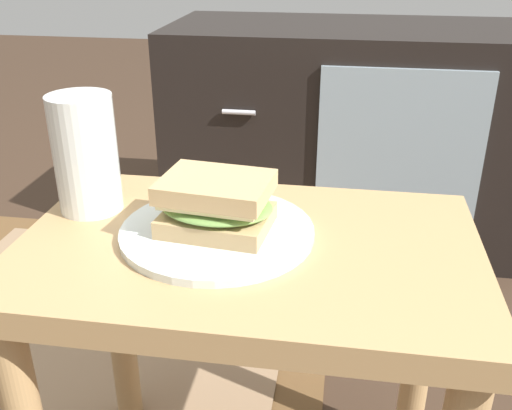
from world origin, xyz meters
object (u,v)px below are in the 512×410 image
plate (217,232)px  beer_glass (86,155)px  tv_cabinet (349,134)px  sandwich_front (216,204)px

plate → beer_glass: bearing=165.0°
tv_cabinet → plate: size_ratio=4.01×
tv_cabinet → sandwich_front: 0.97m
plate → sandwich_front: 0.04m
tv_cabinet → beer_glass: beer_glass is taller
sandwich_front → beer_glass: beer_glass is taller
beer_glass → tv_cabinet: bearing=68.9°
plate → beer_glass: (-0.18, 0.05, 0.07)m
tv_cabinet → sandwich_front: tv_cabinet is taller
sandwich_front → beer_glass: size_ratio=0.96×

